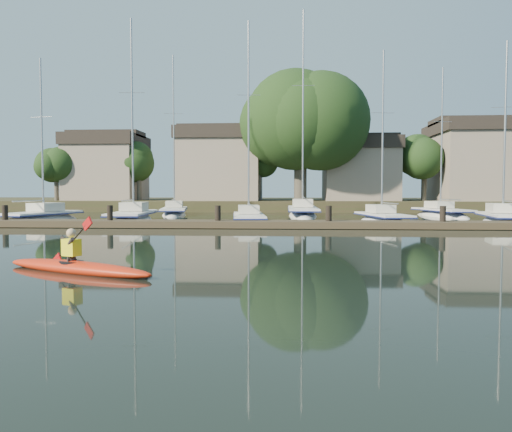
# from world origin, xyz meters

# --- Properties ---
(ground) EXTENTS (160.00, 160.00, 0.00)m
(ground) POSITION_xyz_m (0.00, 0.00, 0.00)
(ground) COLOR black
(ground) RESTS_ON ground
(kayak) EXTENTS (4.61, 2.50, 1.52)m
(kayak) POSITION_xyz_m (-4.47, -0.90, 0.18)
(kayak) COLOR red
(kayak) RESTS_ON ground
(dock) EXTENTS (34.00, 2.00, 1.80)m
(dock) POSITION_xyz_m (0.00, 14.00, 0.20)
(dock) COLOR #403724
(dock) RESTS_ON ground
(sailboat_0) EXTENTS (3.61, 7.77, 11.90)m
(sailboat_0) POSITION_xyz_m (-15.29, 18.71, -0.19)
(sailboat_0) COLOR white
(sailboat_0) RESTS_ON ground
(sailboat_1) EXTENTS (3.07, 9.00, 14.44)m
(sailboat_1) POSITION_xyz_m (-9.28, 18.92, -0.20)
(sailboat_1) COLOR white
(sailboat_1) RESTS_ON ground
(sailboat_2) EXTENTS (2.78, 8.34, 13.55)m
(sailboat_2) POSITION_xyz_m (-1.60, 17.74, -0.17)
(sailboat_2) COLOR white
(sailboat_2) RESTS_ON ground
(sailboat_3) EXTENTS (3.07, 7.63, 11.96)m
(sailboat_3) POSITION_xyz_m (6.77, 18.84, -0.18)
(sailboat_3) COLOR white
(sailboat_3) RESTS_ON ground
(sailboat_4) EXTENTS (3.25, 7.47, 12.28)m
(sailboat_4) POSITION_xyz_m (13.79, 17.95, -0.20)
(sailboat_4) COLOR white
(sailboat_4) RESTS_ON ground
(sailboat_5) EXTENTS (3.44, 8.80, 14.20)m
(sailboat_5) POSITION_xyz_m (-8.46, 27.25, -0.18)
(sailboat_5) COLOR white
(sailboat_5) RESTS_ON ground
(sailboat_6) EXTENTS (2.36, 11.05, 17.56)m
(sailboat_6) POSITION_xyz_m (1.98, 26.59, -0.20)
(sailboat_6) COLOR white
(sailboat_6) RESTS_ON ground
(sailboat_7) EXTENTS (3.55, 8.11, 12.67)m
(sailboat_7) POSITION_xyz_m (12.65, 26.27, -0.19)
(sailboat_7) COLOR white
(sailboat_7) RESTS_ON ground
(shore) EXTENTS (90.00, 25.25, 12.75)m
(shore) POSITION_xyz_m (1.61, 40.29, 3.23)
(shore) COLOR #2F361B
(shore) RESTS_ON ground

